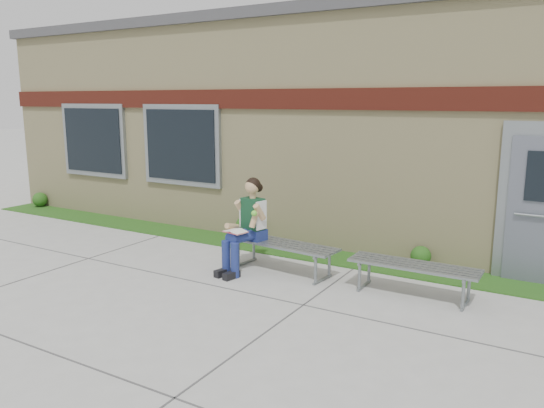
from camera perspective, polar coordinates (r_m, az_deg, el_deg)
The scene contains 9 objects.
ground at distance 7.02m, azimuth -5.93°, elevation -10.55°, with size 80.00×80.00×0.00m, color #9E9E99.
grass_strip at distance 9.12m, azimuth 3.80°, elevation -5.29°, with size 16.00×0.80×0.02m, color #1E4813.
school_building at distance 11.89m, azimuth 11.36°, elevation 8.61°, with size 16.20×6.22×4.20m.
bench_left at distance 8.08m, azimuth 1.14°, elevation -4.91°, with size 1.81×0.66×0.46m.
bench_right at distance 7.36m, azimuth 14.96°, elevation -7.02°, with size 1.71×0.48×0.44m.
girl at distance 8.06m, azimuth -2.77°, elevation -2.15°, with size 0.53×0.92×1.43m.
shrub_west at distance 14.11m, azimuth -23.69°, elevation 0.45°, with size 0.35×0.35×0.35m, color #1E4813.
shrub_mid at distance 9.93m, azimuth -2.65°, elevation -2.47°, with size 0.46×0.46×0.46m, color #1E4813.
shrub_east at distance 8.68m, azimuth 15.71°, elevation -5.40°, with size 0.32×0.32×0.32m, color #1E4813.
Camera 1 is at (3.90, -5.23, 2.59)m, focal length 35.00 mm.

